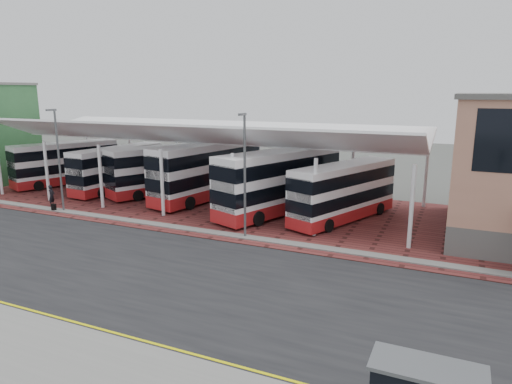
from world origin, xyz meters
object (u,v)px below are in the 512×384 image
bus_2 (165,170)px  pedestrian (52,196)px  bus_3 (208,171)px  bus_5 (343,192)px  bus_0 (66,164)px  bus_1 (118,169)px  bus_4 (280,182)px

bus_2 → pedestrian: size_ratio=6.09×
bus_3 → bus_5: bearing=2.7°
bus_2 → pedestrian: (-5.74, -7.91, -1.31)m
bus_0 → bus_5: size_ratio=1.02×
bus_1 → bus_4: 17.18m
bus_0 → pedestrian: size_ratio=5.97×
bus_4 → bus_3: bearing=-173.7°
bus_0 → bus_5: bus_0 is taller
bus_1 → pedestrian: bus_1 is taller
bus_1 → bus_2: size_ratio=0.95×
bus_2 → bus_5: (17.19, -2.09, -0.12)m
bus_3 → bus_4: 7.74m
bus_3 → bus_1: bearing=-166.0°
bus_2 → bus_3: bearing=22.9°
bus_3 → bus_0: bearing=-167.7°
bus_0 → bus_1: (6.82, -0.15, -0.05)m
bus_2 → bus_4: bus_4 is taller
bus_1 → bus_0: bearing=-176.2°
bus_3 → pedestrian: bearing=-132.5°
bus_4 → bus_0: bearing=-163.4°
bus_1 → bus_3: 9.63m
bus_0 → bus_2: 11.78m
bus_1 → bus_4: bearing=0.4°
bus_0 → bus_4: (23.94, -1.55, 0.31)m
bus_4 → bus_2: bearing=-169.6°
bus_0 → bus_4: 23.99m
bus_0 → bus_4: size_ratio=0.87×
bus_0 → bus_5: (28.95, -1.52, -0.04)m
bus_1 → bus_4: (17.12, -1.40, 0.37)m
bus_3 → pedestrian: bus_3 is taller
bus_0 → bus_5: 28.99m
bus_4 → bus_5: size_ratio=1.18×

